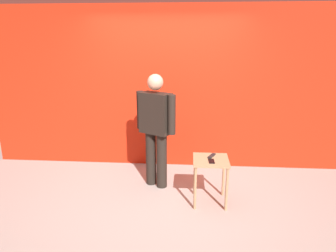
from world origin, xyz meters
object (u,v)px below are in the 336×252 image
at_px(cell_phone, 211,161).
at_px(tv_remote, 212,156).
at_px(side_table, 211,167).
at_px(standing_person, 156,125).

xyz_separation_m(cell_phone, tv_remote, (0.01, 0.17, 0.01)).
xyz_separation_m(side_table, cell_phone, (0.00, -0.08, 0.12)).
bearing_deg(tv_remote, cell_phone, -67.61).
bearing_deg(tv_remote, side_table, -72.81).
relative_size(side_table, tv_remote, 3.60).
bearing_deg(tv_remote, standing_person, -178.26).
height_order(side_table, cell_phone, cell_phone).
distance_m(standing_person, tv_remote, 0.90).
bearing_deg(side_table, tv_remote, 80.74).
distance_m(standing_person, cell_phone, 0.97).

